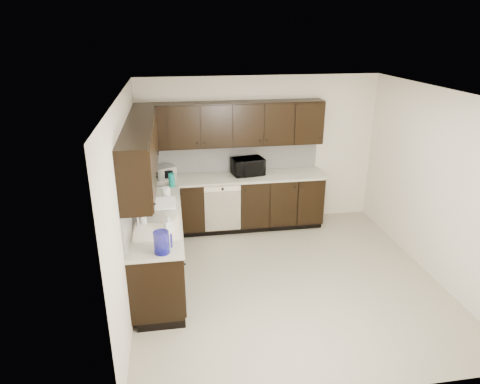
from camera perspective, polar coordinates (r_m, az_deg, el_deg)
name	(u,v)px	position (r m, az deg, el deg)	size (l,w,h in m)	color
floor	(287,279)	(5.99, 6.23, -11.48)	(4.00, 4.00, 0.00)	#A7A18A
ceiling	(295,93)	(5.10, 7.36, 12.91)	(4.00, 4.00, 0.00)	white
wall_back	(259,151)	(7.26, 2.54, 5.44)	(4.00, 0.02, 2.50)	beige
wall_left	(128,204)	(5.26, -14.74, -1.53)	(0.02, 4.00, 2.50)	beige
wall_right	(436,185)	(6.25, 24.71, 0.81)	(0.02, 4.00, 2.50)	beige
wall_front	(355,281)	(3.74, 15.07, -11.41)	(4.00, 0.02, 2.50)	beige
lower_cabinets	(205,222)	(6.59, -4.64, -4.06)	(3.00, 2.80, 0.90)	black
countertop	(204,192)	(6.39, -4.79, 0.03)	(3.03, 2.83, 0.04)	#BAB5A2
backsplash	(189,171)	(6.49, -6.86, 2.73)	(3.00, 2.80, 0.48)	silver
upper_cabinets	(195,135)	(6.23, -5.97, 7.62)	(3.00, 2.80, 0.70)	black
dishwasher	(223,206)	(6.84, -2.32, -1.83)	(0.58, 0.04, 0.78)	#F4E5C8
sink	(157,230)	(5.37, -10.99, -5.02)	(0.54, 0.82, 0.42)	#F4E5C8
microwave	(248,166)	(7.02, 1.05, 3.42)	(0.50, 0.34, 0.28)	black
soap_bottle_a	(169,223)	(5.13, -9.50, -4.16)	(0.10, 0.10, 0.22)	gray
soap_bottle_b	(143,217)	(5.36, -12.79, -3.23)	(0.08, 0.09, 0.22)	gray
toaster_oven	(165,172)	(6.96, -9.96, 2.60)	(0.31, 0.23, 0.20)	#AEADB0
storage_bin	(155,211)	(5.52, -11.28, -2.51)	(0.51, 0.38, 0.20)	silver
blue_pitcher	(162,242)	(4.67, -10.42, -6.63)	(0.17, 0.17, 0.25)	#0E0D7F
teal_tumbler	(172,180)	(6.57, -9.10, 1.57)	(0.09, 0.09, 0.21)	#0B7E71
paper_towel_roll	(166,197)	(5.85, -9.83, -0.66)	(0.12, 0.12, 0.27)	silver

